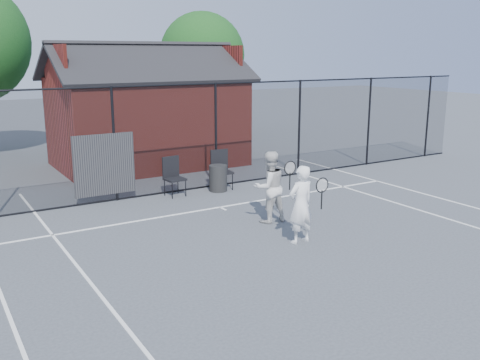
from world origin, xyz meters
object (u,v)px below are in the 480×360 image
player_front (301,205)px  chair_right (175,177)px  waste_bin (218,178)px  clubhouse (147,119)px  chair_left (222,170)px  player_back (269,187)px

player_front → chair_right: size_ratio=1.55×
waste_bin → player_front: bearing=-97.6°
clubhouse → waste_bin: size_ratio=8.77×
player_front → chair_right: bearing=98.0°
chair_right → waste_bin: 1.29m
chair_right → waste_bin: bearing=-11.5°
clubhouse → chair_left: size_ratio=5.95×
clubhouse → chair_left: clubhouse is taller
chair_left → waste_bin: chair_left is taller
player_front → waste_bin: bearing=82.4°
clubhouse → chair_right: (-1.00, -4.40, -1.08)m
player_front → chair_left: bearing=80.1°
player_back → chair_left: bearing=79.9°
clubhouse → chair_right: size_ratio=6.21×
waste_bin → player_back: bearing=-96.7°
player_back → chair_right: 3.35m
player_front → player_back: (0.24, 1.49, 0.01)m
player_front → chair_left: 4.78m
waste_bin → clubhouse: bearing=93.4°
player_front → player_back: player_back is taller
player_back → chair_left: 3.27m
player_back → chair_right: size_ratio=1.58×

